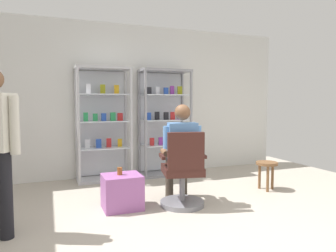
% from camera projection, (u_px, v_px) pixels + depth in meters
% --- Properties ---
extents(ground_plane, '(7.20, 7.20, 0.00)m').
position_uv_depth(ground_plane, '(210.00, 240.00, 2.95)').
color(ground_plane, '#B2A899').
extents(back_wall, '(6.00, 0.10, 2.70)m').
position_uv_depth(back_wall, '(131.00, 101.00, 5.64)').
color(back_wall, silver).
rests_on(back_wall, ground).
extents(display_cabinet_left, '(0.90, 0.45, 1.90)m').
position_uv_depth(display_cabinet_left, '(103.00, 123.00, 5.25)').
color(display_cabinet_left, '#B7B7BC').
rests_on(display_cabinet_left, ground).
extents(display_cabinet_right, '(0.90, 0.45, 1.90)m').
position_uv_depth(display_cabinet_right, '(164.00, 122.00, 5.64)').
color(display_cabinet_right, gray).
rests_on(display_cabinet_right, ground).
extents(office_chair, '(0.61, 0.57, 0.96)m').
position_uv_depth(office_chair, '(183.00, 176.00, 3.87)').
color(office_chair, slate).
rests_on(office_chair, ground).
extents(seated_shopkeeper, '(0.54, 0.61, 1.29)m').
position_uv_depth(seated_shopkeeper, '(181.00, 149.00, 4.01)').
color(seated_shopkeeper, '#3F382D').
rests_on(seated_shopkeeper, ground).
extents(storage_crate, '(0.47, 0.41, 0.42)m').
position_uv_depth(storage_crate, '(122.00, 192.00, 3.83)').
color(storage_crate, '#9E599E').
rests_on(storage_crate, ground).
extents(tea_glass, '(0.06, 0.06, 0.09)m').
position_uv_depth(tea_glass, '(120.00, 171.00, 3.81)').
color(tea_glass, brown).
rests_on(tea_glass, storage_crate).
extents(wooden_stool, '(0.32, 0.32, 0.42)m').
position_uv_depth(wooden_stool, '(267.00, 168.00, 4.65)').
color(wooden_stool, brown).
rests_on(wooden_stool, ground).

